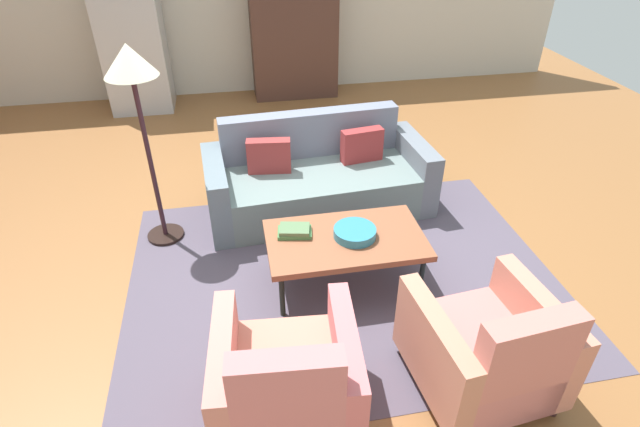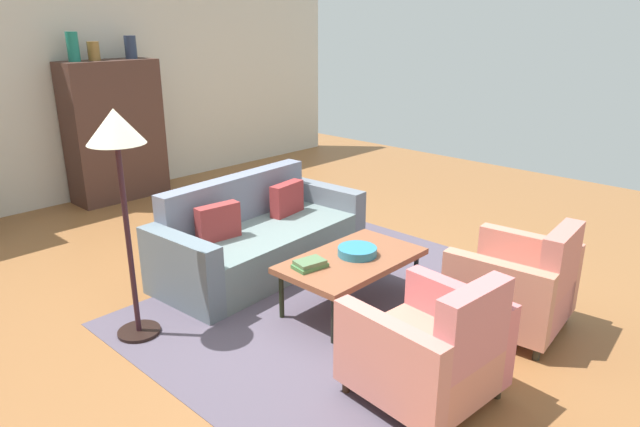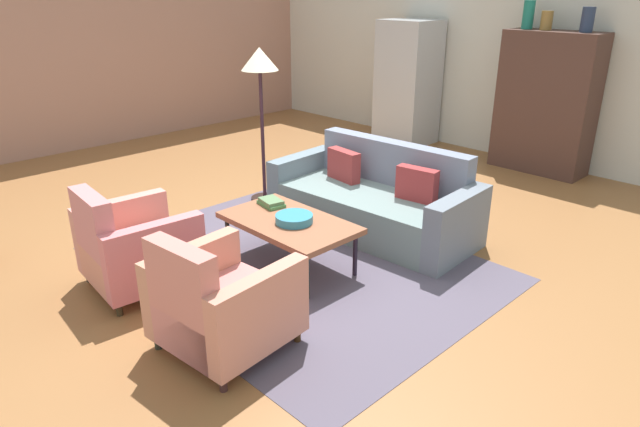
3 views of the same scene
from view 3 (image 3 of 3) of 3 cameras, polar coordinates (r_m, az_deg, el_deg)
name	(u,v)px [view 3 (image 3 of 3)]	position (r m, az deg, el deg)	size (l,w,h in m)	color
ground_plane	(316,231)	(5.74, -0.43, -1.83)	(11.46, 11.46, 0.00)	#915D33
wall_back	(521,57)	(8.50, 19.67, 14.66)	(9.55, 0.12, 2.80)	beige
wall_left	(93,52)	(9.34, -21.99, 14.93)	(0.12, 7.85, 2.80)	tan
area_rug	(294,263)	(5.10, -2.65, -5.03)	(3.40, 2.60, 0.01)	#564C5C
couch	(377,202)	(5.74, 5.74, 1.18)	(2.15, 1.03, 0.86)	slate
coffee_table	(289,224)	(4.90, -3.17, -1.07)	(1.20, 0.70, 0.44)	black
armchair_left	(132,249)	(4.82, -18.53, -3.45)	(0.87, 0.87, 0.88)	#3C2719
armchair_right	(218,306)	(3.87, -10.28, -9.20)	(0.87, 0.87, 0.88)	#33201D
fruit_bowl	(294,219)	(4.82, -2.63, -0.52)	(0.32, 0.32, 0.07)	teal
book_stack	(271,202)	(5.21, -4.96, 1.12)	(0.28, 0.20, 0.06)	#437C45
cabinet	(546,103)	(8.01, 21.91, 10.32)	(1.20, 0.51, 1.80)	#492E26
vase_tall	(528,15)	(8.05, 20.35, 18.35)	(0.14, 0.14, 0.35)	#1B7360
vase_round	(547,20)	(7.95, 21.96, 17.67)	(0.14, 0.14, 0.23)	olive
vase_small	(588,20)	(7.75, 25.46, 17.30)	(0.15, 0.15, 0.29)	#27324C
refrigerator	(408,83)	(9.00, 8.87, 12.94)	(0.80, 0.73, 1.85)	#B7BABF
floor_lamp	(260,74)	(6.26, -6.09, 13.90)	(0.40, 0.40, 1.72)	black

